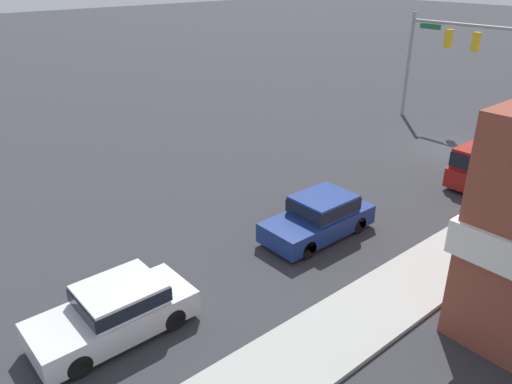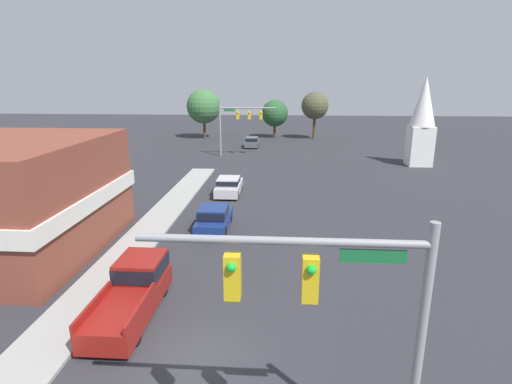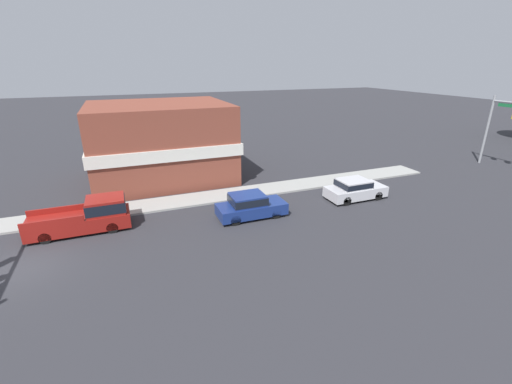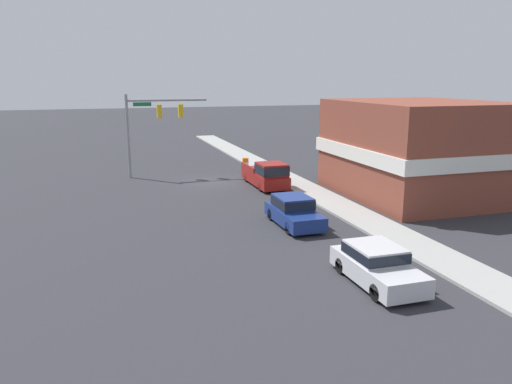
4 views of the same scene
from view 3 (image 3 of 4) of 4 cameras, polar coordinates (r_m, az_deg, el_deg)
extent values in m
plane|color=#2D2D33|center=(20.51, -34.39, -10.53)|extent=(200.00, 200.00, 0.00)
cube|color=#9E9E99|center=(25.51, -32.02, -4.05)|extent=(2.40, 60.00, 0.14)
cylinder|color=gray|center=(40.43, 34.07, 8.54)|extent=(0.22, 0.22, 6.54)
cube|color=#196B38|center=(39.47, 36.20, 11.58)|extent=(1.40, 0.04, 0.30)
cylinder|color=black|center=(23.42, 1.65, -2.03)|extent=(0.22, 0.66, 0.66)
cylinder|color=black|center=(22.03, 3.36, -3.60)|extent=(0.22, 0.66, 0.66)
cylinder|color=black|center=(22.57, -4.77, -3.02)|extent=(0.22, 0.66, 0.66)
cylinder|color=black|center=(21.12, -3.43, -4.73)|extent=(0.22, 0.66, 0.66)
cube|color=navy|center=(22.16, -0.76, -2.81)|extent=(1.89, 4.42, 0.73)
cube|color=navy|center=(21.80, -1.42, -1.24)|extent=(1.74, 2.12, 0.67)
cube|color=black|center=(21.80, -1.42, -1.24)|extent=(1.76, 2.21, 0.47)
cylinder|color=black|center=(27.63, 17.40, 0.61)|extent=(0.22, 0.66, 0.66)
cylinder|color=black|center=(26.42, 19.66, -0.58)|extent=(0.22, 0.66, 0.66)
cylinder|color=black|center=(26.07, 12.69, -0.13)|extent=(0.22, 0.66, 0.66)
cylinder|color=black|center=(24.78, 14.87, -1.45)|extent=(0.22, 0.66, 0.66)
cube|color=silver|center=(26.12, 16.25, 0.09)|extent=(1.93, 4.40, 0.74)
cube|color=silver|center=(25.75, 15.93, 1.38)|extent=(1.78, 2.11, 0.56)
cube|color=black|center=(25.75, 15.93, 1.38)|extent=(1.80, 2.19, 0.39)
cylinder|color=black|center=(23.47, -22.84, -3.71)|extent=(0.22, 0.66, 0.66)
cylinder|color=black|center=(21.88, -22.83, -5.49)|extent=(0.22, 0.66, 0.66)
cylinder|color=black|center=(23.91, -31.13, -4.73)|extent=(0.22, 0.66, 0.66)
cylinder|color=black|center=(22.35, -31.74, -6.54)|extent=(0.22, 0.66, 0.66)
cube|color=maroon|center=(22.73, -27.28, -4.48)|extent=(1.96, 5.59, 0.85)
cube|color=maroon|center=(22.25, -23.76, -1.96)|extent=(1.86, 2.13, 0.89)
cube|color=black|center=(22.25, -23.76, -1.96)|extent=(1.88, 2.21, 0.63)
cube|color=maroon|center=(23.54, -30.27, -2.60)|extent=(0.12, 3.17, 0.35)
cube|color=maroon|center=(21.85, -30.85, -4.40)|extent=(0.12, 3.17, 0.35)
cube|color=brown|center=(30.25, -15.54, 8.10)|extent=(9.23, 11.05, 6.31)
cube|color=silver|center=(30.27, -15.52, 7.90)|extent=(9.53, 11.35, 0.90)
camera|label=1|loc=(35.71, 12.32, 20.28)|focal=35.00mm
camera|label=2|loc=(22.43, -71.96, 6.57)|focal=28.00mm
camera|label=4|loc=(32.54, 53.04, 9.86)|focal=35.00mm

